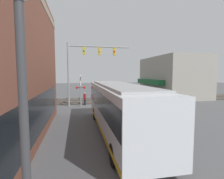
% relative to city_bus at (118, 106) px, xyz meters
% --- Properties ---
extents(ground_plane, '(120.00, 120.00, 0.00)m').
position_rel_city_bus_xyz_m(ground_plane, '(6.85, -2.80, -1.81)').
color(ground_plane, '#565659').
extents(shop_building, '(12.72, 8.33, 6.88)m').
position_rel_city_bus_xyz_m(shop_building, '(17.24, -13.84, 1.62)').
color(shop_building, gray).
rests_on(shop_building, ground).
extents(city_bus, '(11.84, 2.59, 3.28)m').
position_rel_city_bus_xyz_m(city_bus, '(0.00, 0.00, 0.00)').
color(city_bus, silver).
rests_on(city_bus, ground).
extents(traffic_signal_gantry, '(0.42, 7.61, 7.66)m').
position_rel_city_bus_xyz_m(traffic_signal_gantry, '(10.50, 1.42, 3.85)').
color(traffic_signal_gantry, gray).
rests_on(traffic_signal_gantry, ground).
extents(crossing_signal, '(1.41, 1.18, 3.81)m').
position_rel_city_bus_xyz_m(crossing_signal, '(10.21, 2.20, 0.48)').
color(crossing_signal, gray).
rests_on(crossing_signal, ground).
extents(streetlamp, '(0.44, 0.44, 5.30)m').
position_rel_city_bus_xyz_m(streetlamp, '(-8.57, 3.36, 1.34)').
color(streetlamp, '#38383A').
rests_on(streetlamp, ground).
extents(rail_track_near, '(2.60, 60.00, 0.15)m').
position_rel_city_bus_xyz_m(rail_track_near, '(12.85, -2.80, -1.78)').
color(rail_track_near, '#332D28').
rests_on(rail_track_near, ground).
extents(rail_track_far, '(2.60, 60.00, 0.15)m').
position_rel_city_bus_xyz_m(rail_track_far, '(16.05, -2.80, -1.78)').
color(rail_track_far, '#332D28').
rests_on(rail_track_far, ground).
extents(parked_car_grey, '(4.23, 1.82, 1.54)m').
position_rel_city_bus_xyz_m(parked_car_grey, '(18.36, -5.40, -1.10)').
color(parked_car_grey, slate).
rests_on(parked_car_grey, ground).
extents(pedestrian_at_crossing, '(0.34, 0.34, 1.62)m').
position_rel_city_bus_xyz_m(pedestrian_at_crossing, '(11.13, 1.68, -0.99)').
color(pedestrian_at_crossing, black).
rests_on(pedestrian_at_crossing, ground).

